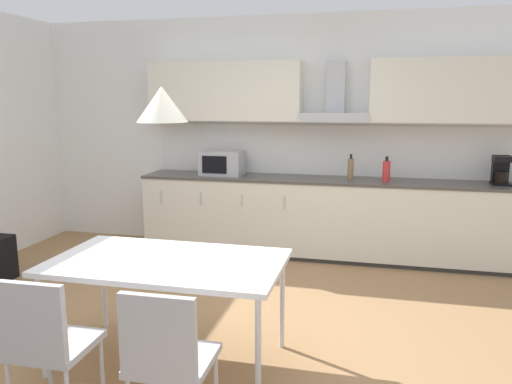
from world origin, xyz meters
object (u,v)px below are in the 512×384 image
(microwave, at_px, (222,163))
(chair_near_left, at_px, (45,338))
(dining_table, at_px, (167,266))
(chair_near_right, at_px, (167,353))
(coffee_maker, at_px, (501,170))
(bottle_brown, at_px, (351,169))
(pendant_lamp, at_px, (162,104))
(bottle_red, at_px, (386,171))

(microwave, xyz_separation_m, chair_near_left, (0.08, -3.40, -0.50))
(dining_table, bearing_deg, chair_near_right, -67.15)
(coffee_maker, xyz_separation_m, dining_table, (-2.57, -2.61, -0.36))
(bottle_brown, xyz_separation_m, chair_near_right, (-0.70, -3.38, -0.48))
(chair_near_right, bearing_deg, dining_table, 112.85)
(chair_near_left, relative_size, pendant_lamp, 2.72)
(bottle_brown, bearing_deg, pendant_lamp, -112.18)
(bottle_brown, bearing_deg, dining_table, -112.18)
(chair_near_left, bearing_deg, coffee_maker, 49.67)
(coffee_maker, relative_size, chair_near_right, 0.34)
(coffee_maker, distance_m, bottle_red, 1.14)
(dining_table, bearing_deg, coffee_maker, 45.47)
(bottle_brown, xyz_separation_m, pendant_lamp, (-1.05, -2.57, 0.71))
(bottle_red, distance_m, pendant_lamp, 3.01)
(dining_table, bearing_deg, microwave, 99.26)
(dining_table, bearing_deg, bottle_red, 60.80)
(dining_table, distance_m, pendant_lamp, 1.05)
(bottle_brown, bearing_deg, microwave, 179.46)
(bottle_brown, relative_size, dining_table, 0.19)
(microwave, distance_m, coffee_maker, 2.99)
(chair_near_right, height_order, chair_near_left, same)
(microwave, xyz_separation_m, pendant_lamp, (0.42, -2.58, 0.69))
(bottle_brown, xyz_separation_m, chair_near_left, (-1.39, -3.38, -0.48))
(chair_near_left, xyz_separation_m, pendant_lamp, (0.34, 0.82, 1.19))
(bottle_brown, xyz_separation_m, dining_table, (-1.05, -2.57, -0.34))
(pendant_lamp, bearing_deg, coffee_maker, 45.47)
(coffee_maker, relative_size, bottle_red, 1.13)
(coffee_maker, xyz_separation_m, pendant_lamp, (-2.57, -2.61, 0.68))
(dining_table, distance_m, chair_near_left, 0.90)
(bottle_brown, distance_m, chair_near_right, 3.49)
(coffee_maker, distance_m, chair_near_right, 4.11)
(bottle_red, height_order, pendant_lamp, pendant_lamp)
(coffee_maker, bearing_deg, chair_near_right, -122.99)
(microwave, relative_size, bottle_red, 1.80)
(microwave, distance_m, bottle_brown, 1.47)
(chair_near_right, xyz_separation_m, chair_near_left, (-0.68, 0.00, 0.00))
(pendant_lamp, bearing_deg, dining_table, 104.04)
(coffee_maker, distance_m, pendant_lamp, 3.72)
(microwave, relative_size, chair_near_right, 0.55)
(bottle_red, xyz_separation_m, bottle_brown, (-0.38, 0.02, 0.01))
(chair_near_left, bearing_deg, bottle_red, 62.31)
(microwave, bearing_deg, bottle_red, -1.03)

